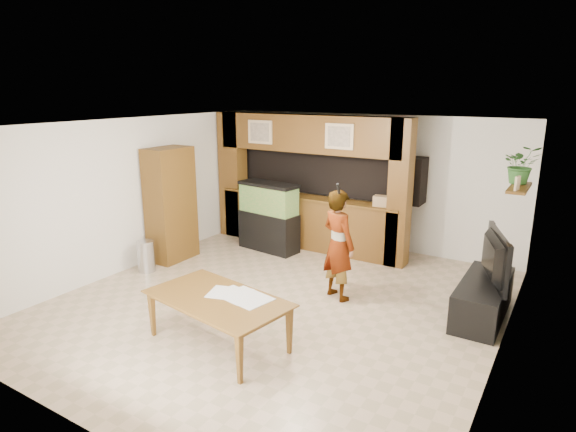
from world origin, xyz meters
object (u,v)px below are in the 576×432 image
Objects in this scene: dining_table at (216,322)px; television at (488,257)px; aquarium at (269,217)px; person at (338,245)px; pantry_cabinet at (171,205)px.

television is at bearing 53.07° from dining_table.
aquarium reaches higher than television.
person reaches higher than dining_table.
aquarium is 4.21m from television.
television is at bearing -142.36° from person.
pantry_cabinet is at bearing 75.59° from television.
television is at bearing 5.42° from pantry_cabinet.
pantry_cabinet is 1.16× the size of dining_table.
television is 2.05m from person.
person is (3.35, 0.03, -0.20)m from pantry_cabinet.
pantry_cabinet is 3.36m from person.
dining_table is (-2.64, -2.53, -0.56)m from television.
person is (2.12, -1.32, 0.18)m from aquarium.
pantry_cabinet is 1.87m from aquarium.
pantry_cabinet is 3.46m from dining_table.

